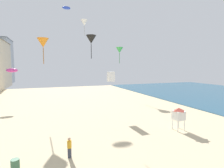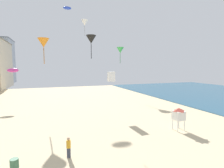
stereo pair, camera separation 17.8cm
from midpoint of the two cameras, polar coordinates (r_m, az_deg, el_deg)
kite_flyer at (r=15.02m, az=-14.01°, el=-19.05°), size 0.34×0.34×1.64m
lifeguard_stand at (r=21.47m, az=20.59°, el=-9.11°), size 1.10×1.10×2.55m
beach_trash_bin at (r=14.74m, az=-29.22°, el=-22.12°), size 0.56×0.56×0.90m
kite_white_delta at (r=29.30m, az=-9.19°, el=19.03°), size 1.06×1.06×2.40m
kite_orange_delta at (r=29.56m, az=-21.64°, el=12.31°), size 1.73×1.73×3.93m
kite_blue_parafoil at (r=47.32m, az=-14.71°, el=22.79°), size 1.93×0.54×0.75m
kite_black_delta at (r=21.64m, az=-7.03°, el=14.14°), size 1.21×1.21×2.76m
kite_green_delta at (r=43.57m, az=2.33°, el=10.90°), size 1.72×1.72×3.92m
kite_magenta_parafoil at (r=38.02m, az=-29.82°, el=3.87°), size 1.99×0.55×0.77m
kite_white_box at (r=26.82m, az=-0.55°, el=2.42°), size 0.95×0.95×1.49m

